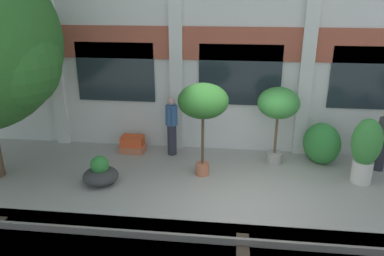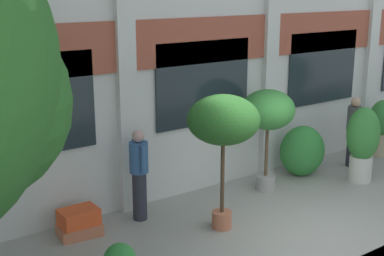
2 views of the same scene
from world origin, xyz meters
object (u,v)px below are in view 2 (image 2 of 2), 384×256
object	(u,v)px
resident_by_doorway	(139,172)
resident_watching_tracks	(354,130)
potted_plant_terracotta_small	(268,114)
potted_plant_tall_urn	(223,123)
potted_plant_fluted_column	(381,125)
potted_plant_square_trough	(79,223)
topiary_hedge	(302,151)
potted_plant_stone_basin	(363,141)

from	to	relation	value
resident_by_doorway	resident_watching_tracks	bearing A→B (deg)	5.58
potted_plant_terracotta_small	potted_plant_tall_urn	size ratio (longest dim) A/B	0.89
potted_plant_fluted_column	resident_watching_tracks	size ratio (longest dim) A/B	0.85
potted_plant_square_trough	resident_watching_tracks	world-z (taller)	resident_watching_tracks
resident_by_doorway	topiary_hedge	bearing A→B (deg)	7.55
potted_plant_tall_urn	potted_plant_square_trough	size ratio (longest dim) A/B	3.16
potted_plant_tall_urn	resident_by_doorway	xyz separation A→B (m)	(-0.98, 1.16, -1.01)
potted_plant_tall_urn	topiary_hedge	bearing A→B (deg)	18.29
potted_plant_fluted_column	potted_plant_square_trough	distance (m)	8.08
potted_plant_stone_basin	potted_plant_fluted_column	bearing A→B (deg)	24.60
resident_watching_tracks	topiary_hedge	distance (m)	1.51
potted_plant_terracotta_small	potted_plant_fluted_column	size ratio (longest dim) A/B	1.52
potted_plant_square_trough	topiary_hedge	size ratio (longest dim) A/B	0.66
potted_plant_stone_basin	potted_plant_square_trough	xyz separation A→B (m)	(-6.09, 1.15, -0.69)
topiary_hedge	potted_plant_fluted_column	bearing A→B (deg)	-1.79
potted_plant_fluted_column	potted_plant_tall_urn	bearing A→B (deg)	-170.83
potted_plant_stone_basin	resident_by_doorway	size ratio (longest dim) A/B	0.98
potted_plant_tall_urn	resident_watching_tracks	xyz separation A→B (m)	(4.60, 0.80, -1.03)
potted_plant_fluted_column	resident_watching_tracks	xyz separation A→B (m)	(-1.30, -0.15, 0.13)
potted_plant_tall_urn	potted_plant_stone_basin	bearing A→B (deg)	0.75
potted_plant_terracotta_small	resident_by_doorway	distance (m)	2.97
potted_plant_terracotta_small	resident_watching_tracks	bearing A→B (deg)	-1.73
potted_plant_fluted_column	topiary_hedge	xyz separation A→B (m)	(-2.76, 0.09, -0.18)
potted_plant_tall_urn	resident_by_doorway	distance (m)	1.82
resident_by_doorway	potted_plant_tall_urn	bearing A→B (deg)	-40.59
potted_plant_stone_basin	potted_plant_tall_urn	world-z (taller)	potted_plant_tall_urn
potted_plant_stone_basin	resident_watching_tracks	xyz separation A→B (m)	(0.67, 0.75, -0.03)
potted_plant_stone_basin	potted_plant_terracotta_small	bearing A→B (deg)	157.79
potted_plant_terracotta_small	potted_plant_square_trough	bearing A→B (deg)	175.56
topiary_hedge	potted_plant_tall_urn	bearing A→B (deg)	-161.71
potted_plant_square_trough	resident_by_doorway	size ratio (longest dim) A/B	0.45
potted_plant_fluted_column	resident_by_doorway	bearing A→B (deg)	178.24
potted_plant_tall_urn	potted_plant_square_trough	xyz separation A→B (m)	(-2.16, 1.20, -1.69)
potted_plant_terracotta_small	potted_plant_fluted_column	world-z (taller)	potted_plant_terracotta_small
potted_plant_stone_basin	potted_plant_terracotta_small	distance (m)	2.32
resident_by_doorway	resident_watching_tracks	distance (m)	5.59
potted_plant_stone_basin	resident_watching_tracks	bearing A→B (deg)	48.32
potted_plant_fluted_column	potted_plant_tall_urn	size ratio (longest dim) A/B	0.59
potted_plant_stone_basin	potted_plant_square_trough	world-z (taller)	potted_plant_stone_basin
potted_plant_tall_urn	topiary_hedge	xyz separation A→B (m)	(3.14, 1.04, -1.34)
potted_plant_stone_basin	potted_plant_fluted_column	xyz separation A→B (m)	(1.97, 0.90, -0.16)
potted_plant_square_trough	potted_plant_tall_urn	bearing A→B (deg)	-29.03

